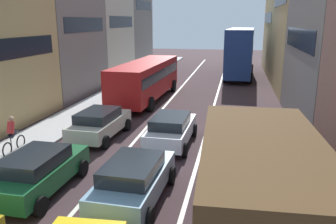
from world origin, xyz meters
TOP-DOWN VIEW (x-y plane):
  - sidewalk_left at (-6.70, 20.00)m, footprint 2.60×64.00m
  - lane_stripe_left at (-1.70, 20.00)m, footprint 0.16×60.00m
  - lane_stripe_right at (1.70, 20.00)m, footprint 0.16×60.00m
  - building_row_left at (-12.00, 22.40)m, footprint 7.20×43.90m
  - removalist_box_truck at (3.70, 3.79)m, footprint 2.98×7.80m
  - sedan_centre_lane_second at (-0.01, 6.26)m, footprint 2.19×4.36m
  - wagon_left_lane_second at (-3.49, 6.23)m, footprint 2.14×4.34m
  - hatchback_centre_lane_third at (0.17, 11.87)m, footprint 2.15×4.34m
  - sedan_left_lane_third at (-3.60, 12.14)m, footprint 2.24×4.39m
  - sedan_right_lane_behind_truck at (3.37, 10.72)m, footprint 2.19×4.36m
  - bus_mid_queue_primary at (-3.46, 21.03)m, footprint 3.12×10.59m
  - bus_far_queue_secondary at (3.43, 33.37)m, footprint 3.18×10.61m
  - cyclist_on_sidewalk at (-6.65, 9.37)m, footprint 0.50×1.73m

SIDE VIEW (x-z plane):
  - lane_stripe_left at x=-1.70m, z-range 0.00..0.01m
  - lane_stripe_right at x=1.70m, z-range 0.00..0.01m
  - sidewalk_left at x=-6.70m, z-range 0.00..0.14m
  - sedan_centre_lane_second at x=-0.01m, z-range 0.05..1.54m
  - wagon_left_lane_second at x=-3.49m, z-range 0.05..1.54m
  - hatchback_centre_lane_third at x=0.17m, z-range 0.05..1.54m
  - sedan_left_lane_third at x=-3.60m, z-range 0.05..1.54m
  - sedan_right_lane_behind_truck at x=3.37m, z-range 0.05..1.54m
  - cyclist_on_sidewalk at x=-6.65m, z-range -0.01..1.71m
  - bus_mid_queue_primary at x=-3.46m, z-range 0.31..3.21m
  - removalist_box_truck at x=3.70m, z-range 0.18..3.76m
  - bus_far_queue_secondary at x=3.43m, z-range 0.30..5.36m
  - building_row_left at x=-12.00m, z-range -1.11..13.13m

